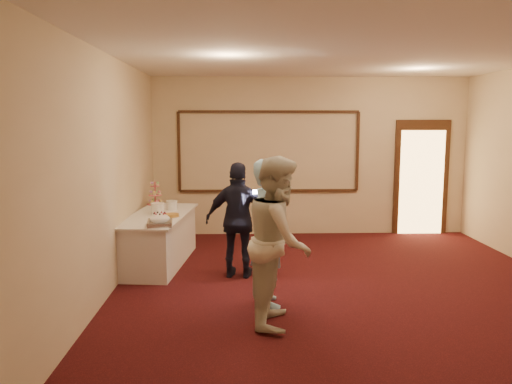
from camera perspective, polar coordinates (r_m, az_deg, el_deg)
floor at (r=6.52m, az=10.50°, el=-11.44°), size 7.00×7.00×0.00m
room_walls at (r=6.15m, az=10.98°, el=6.65°), size 6.04×7.04×3.02m
wall_molding at (r=9.50m, az=1.48°, el=4.64°), size 3.45×0.04×1.55m
doorway at (r=10.14m, az=18.36°, el=1.50°), size 1.05×0.07×2.20m
buffet_table at (r=7.77m, az=-11.01°, el=-5.30°), size 1.03×2.18×0.77m
pavlova_tray at (r=6.85m, az=-10.93°, el=-3.19°), size 0.37×0.48×0.17m
cupcake_stand at (r=8.61m, az=-11.45°, el=-0.40°), size 0.29×0.29×0.42m
plate_stack_a at (r=7.71m, az=-11.17°, el=-1.85°), size 0.21×0.21×0.17m
plate_stack_b at (r=8.03m, az=-9.60°, el=-1.50°), size 0.18×0.18×0.15m
tart at (r=7.41m, az=-9.64°, el=-2.69°), size 0.26×0.26×0.05m
man at (r=5.86m, az=1.49°, el=-4.69°), size 0.51×0.69×1.74m
woman at (r=5.33m, az=2.68°, el=-5.57°), size 0.81×0.97×1.80m
guest at (r=6.92m, az=-1.94°, el=-3.25°), size 1.00×0.55×1.61m
camera_flash at (r=6.73m, az=-0.07°, el=0.02°), size 0.08×0.05×0.05m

